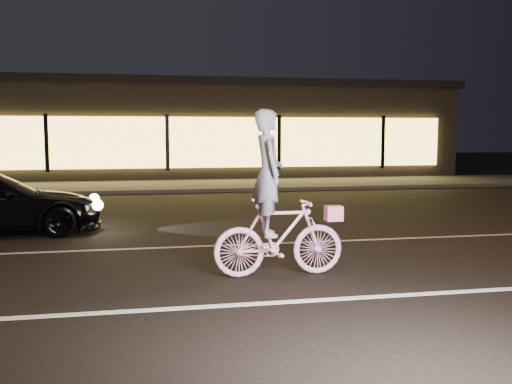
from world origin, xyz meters
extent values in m
plane|color=black|center=(0.00, 0.00, 0.00)|extent=(90.00, 90.00, 0.00)
cube|color=silver|center=(0.00, -1.50, 0.00)|extent=(60.00, 0.12, 0.01)
cube|color=gray|center=(0.00, 2.00, 0.00)|extent=(60.00, 0.10, 0.01)
cube|color=#383533|center=(0.00, 13.00, 0.06)|extent=(30.00, 4.00, 0.12)
cube|color=black|center=(0.00, 19.00, 2.00)|extent=(25.00, 8.00, 4.00)
cube|color=black|center=(0.00, 19.00, 4.05)|extent=(25.40, 8.40, 0.30)
cube|color=#ECC652|center=(0.00, 14.90, 1.60)|extent=(23.00, 0.15, 2.00)
cube|color=black|center=(-4.50, 14.82, 1.60)|extent=(0.15, 0.08, 2.20)
cube|color=black|center=(0.00, 14.82, 1.60)|extent=(0.15, 0.08, 2.20)
cube|color=black|center=(4.50, 14.82, 1.60)|extent=(0.15, 0.08, 2.20)
cube|color=black|center=(9.00, 14.82, 1.60)|extent=(0.15, 0.08, 2.20)
imported|color=#F850A9|center=(0.88, -0.28, 0.55)|extent=(1.82, 0.51, 1.10)
imported|color=silver|center=(0.73, -0.28, 1.43)|extent=(0.41, 0.63, 1.72)
cube|color=#FF528B|center=(1.67, -0.28, 0.86)|extent=(0.23, 0.19, 0.21)
sphere|color=#FFF2BF|center=(-1.98, 4.75, 0.57)|extent=(0.21, 0.21, 0.21)
sphere|color=#FFF2BF|center=(-1.82, 3.62, 0.57)|extent=(0.21, 0.21, 0.21)
camera|label=1|loc=(-0.93, -7.80, 1.97)|focal=40.00mm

